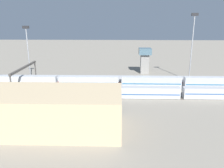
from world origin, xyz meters
TOP-DOWN VIEW (x-y plane):
  - ground_plane at (0.00, 0.00)m, footprint 400.00×400.00m
  - track_bed_0 at (0.00, -10.00)m, footprint 140.00×2.80m
  - track_bed_1 at (0.00, -5.00)m, footprint 140.00×2.80m
  - track_bed_2 at (0.00, 0.00)m, footprint 140.00×2.80m
  - track_bed_3 at (0.00, 5.00)m, footprint 140.00×2.80m
  - track_bed_4 at (0.00, 10.00)m, footprint 140.00×2.80m
  - train_on_track_1 at (-3.46, -5.00)m, footprint 119.80×3.06m
  - train_on_track_2 at (3.22, 0.00)m, footprint 119.80×3.06m
  - train_on_track_4 at (-30.19, 10.00)m, footprint 47.20×3.06m
  - light_mast_0 at (-39.64, -13.89)m, footprint 2.80×0.70m
  - light_mast_2 at (31.40, -13.65)m, footprint 2.80×0.70m
  - signal_gantry at (28.33, 0.00)m, footprint 0.70×25.00m
  - maintenance_shed at (8.54, 33.95)m, footprint 35.29×16.84m
  - control_tower at (-21.23, -27.45)m, footprint 6.00×6.00m

SIDE VIEW (x-z plane):
  - ground_plane at x=0.00m, z-range 0.00..0.00m
  - track_bed_0 at x=0.00m, z-range 0.00..0.12m
  - track_bed_1 at x=0.00m, z-range 0.00..0.12m
  - track_bed_2 at x=0.00m, z-range 0.00..0.12m
  - track_bed_3 at x=0.00m, z-range 0.00..0.12m
  - track_bed_4 at x=0.00m, z-range 0.00..0.12m
  - train_on_track_1 at x=-3.46m, z-range 0.09..3.89m
  - train_on_track_4 at x=-30.19m, z-range 0.10..3.90m
  - train_on_track_2 at x=3.22m, z-range 0.12..5.12m
  - maintenance_shed at x=8.54m, z-range 0.00..9.78m
  - control_tower at x=-21.23m, z-range 1.09..13.57m
  - signal_gantry at x=28.33m, z-range 3.02..11.82m
  - light_mast_2 at x=31.40m, z-range 3.55..27.17m
  - light_mast_0 at x=-39.64m, z-range 3.80..32.64m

